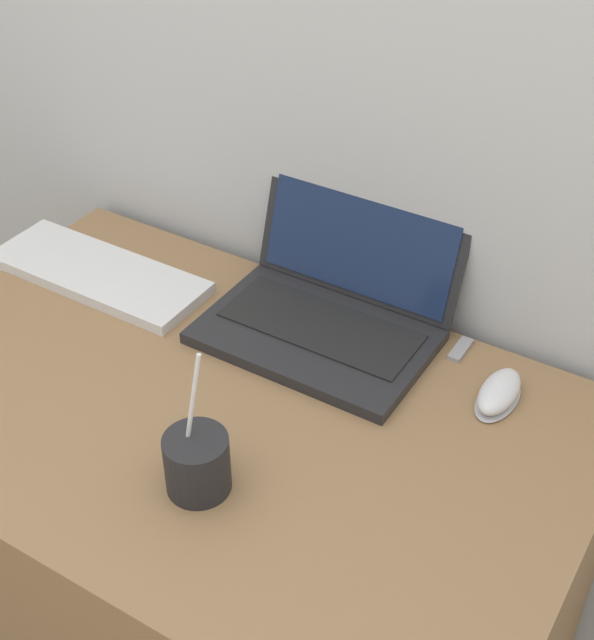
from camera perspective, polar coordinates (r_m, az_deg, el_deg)
name	(u,v)px	position (r m, az deg, el deg)	size (l,w,h in m)	color
wall_back	(357,1)	(1.35, 3.86, 19.68)	(7.00, 0.04, 2.50)	silver
desk	(231,570)	(1.60, -4.26, -15.65)	(1.07, 0.68, 0.77)	#936D47
laptop	(331,302)	(1.43, 2.19, 1.16)	(0.36, 0.30, 0.22)	#232326
drink_cup	(197,462)	(1.17, -6.41, -9.02)	(0.09, 0.09, 0.21)	#232326
computer_mouse	(499,393)	(1.34, 12.80, -4.56)	(0.06, 0.11, 0.03)	#B2B2B7
external_keyboard	(98,273)	(1.59, -12.60, 2.93)	(0.40, 0.15, 0.02)	silver
usb_stick	(461,349)	(1.42, 10.42, -1.86)	(0.02, 0.06, 0.01)	#99999E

